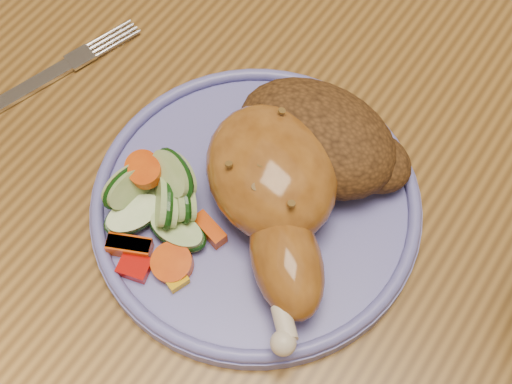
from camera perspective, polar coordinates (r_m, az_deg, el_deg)
ground at (r=1.28m, az=2.32°, el=-14.99°), size 4.00×4.00×0.00m
dining_table at (r=0.65m, az=4.40°, el=-0.64°), size 0.90×1.40×0.75m
plate at (r=0.55m, az=0.00°, el=-1.07°), size 0.25×0.25×0.01m
plate_rim at (r=0.54m, az=0.00°, el=-0.52°), size 0.25×0.25×0.01m
chicken_leg at (r=0.51m, az=1.51°, el=-0.05°), size 0.17×0.18×0.06m
rice_pilaf at (r=0.55m, az=5.16°, el=4.18°), size 0.14×0.09×0.06m
vegetable_pile at (r=0.53m, az=-7.87°, el=-0.96°), size 0.10×0.10×0.05m
fork at (r=0.64m, az=-17.20°, el=8.30°), size 0.06×0.16×0.00m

